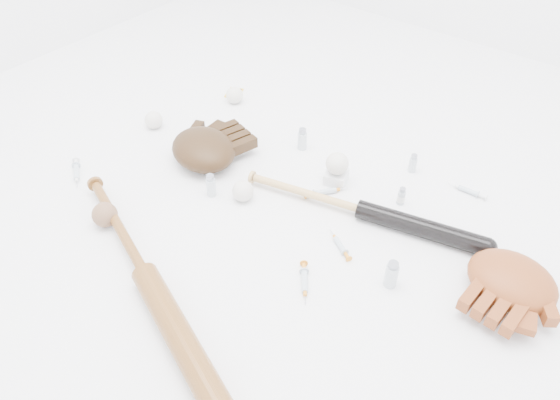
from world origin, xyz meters
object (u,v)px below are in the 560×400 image
Objects in this scene: bat_dark at (361,209)px; bat_wood at (146,275)px; glove_dark at (203,149)px; pedestal at (336,177)px.

bat_wood reaches higher than bat_dark.
bat_dark is 0.66m from bat_wood.
bat_wood is 3.26× the size of glove_dark.
bat_dark is at bearing 25.34° from glove_dark.
bat_dark is 11.47× the size of pedestal.
bat_dark is at bearing -31.79° from pedestal.
pedestal is at bearing 97.40° from bat_wood.
glove_dark is (-0.26, 0.49, 0.02)m from bat_wood.
pedestal is at bearing 40.16° from glove_dark.
pedestal is (0.42, 0.19, -0.03)m from glove_dark.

